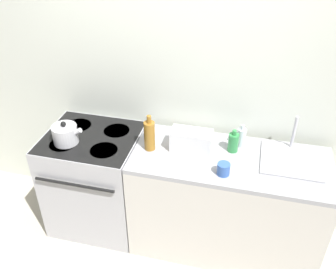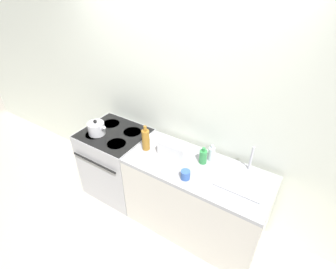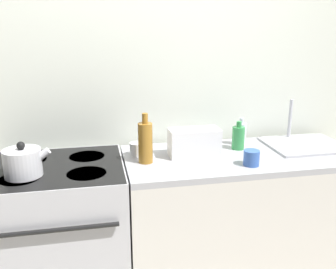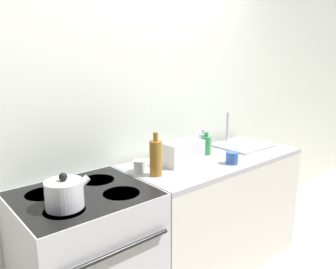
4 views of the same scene
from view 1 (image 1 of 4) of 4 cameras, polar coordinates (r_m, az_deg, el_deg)
ground_plane at (r=3.28m, az=-2.22°, el=-18.39°), size 12.00×12.00×0.00m
wall_back at (r=3.00m, az=1.02°, el=8.30°), size 8.00×0.05×2.60m
stove at (r=3.32m, az=-10.87°, el=-6.71°), size 0.76×0.70×0.91m
counter_block at (r=3.10m, az=8.80°, el=-10.31°), size 1.47×0.64×0.91m
kettle at (r=3.00m, az=-15.36°, el=0.05°), size 0.24×0.19×0.19m
toaster at (r=2.81m, az=3.57°, el=-0.91°), size 0.31×0.14×0.17m
sink_tray at (r=2.88m, az=18.28°, el=-3.50°), size 0.44×0.41×0.28m
bottle_green at (r=2.84m, az=9.92°, el=-1.17°), size 0.08×0.08×0.18m
bottle_clear at (r=2.91m, az=11.11°, el=-0.38°), size 0.07×0.07×0.18m
bottle_amber at (r=2.80m, az=-2.84°, el=-0.11°), size 0.08×0.08×0.29m
cup_white at (r=2.96m, az=-2.74°, el=0.04°), size 0.09×0.09×0.08m
cup_blue at (r=2.63m, az=8.44°, el=-5.22°), size 0.09×0.09×0.09m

